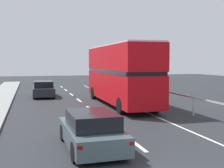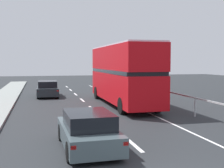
# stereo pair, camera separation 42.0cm
# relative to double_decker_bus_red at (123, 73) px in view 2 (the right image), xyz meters

# --- Properties ---
(lane_paint_markings) EXTENTS (3.16, 46.00, 0.01)m
(lane_paint_markings) POSITION_rel_double_decker_bus_red_xyz_m (-0.58, -5.40, -2.27)
(lane_paint_markings) COLOR silver
(lane_paint_markings) RESTS_ON ground
(bridge_side_railing) EXTENTS (0.10, 42.00, 1.10)m
(bridge_side_railing) POSITION_rel_double_decker_bus_red_xyz_m (2.68, -5.37, -1.38)
(bridge_side_railing) COLOR #AFB1B3
(bridge_side_railing) RESTS_ON ground
(double_decker_bus_red) EXTENTS (2.52, 10.49, 4.25)m
(double_decker_bus_red) POSITION_rel_double_decker_bus_red_xyz_m (0.00, 0.00, 0.00)
(double_decker_bus_red) COLOR red
(double_decker_bus_red) RESTS_ON ground
(hatchback_car_near) EXTENTS (1.87, 4.08, 1.33)m
(hatchback_car_near) POSITION_rel_double_decker_bus_red_xyz_m (-4.15, -9.92, -1.63)
(hatchback_car_near) COLOR #445358
(hatchback_car_near) RESTS_ON ground
(sedan_car_ahead) EXTENTS (1.91, 4.36, 1.40)m
(sedan_car_ahead) POSITION_rel_double_decker_bus_red_xyz_m (-5.03, 6.42, -1.60)
(sedan_car_ahead) COLOR #21272C
(sedan_car_ahead) RESTS_ON ground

